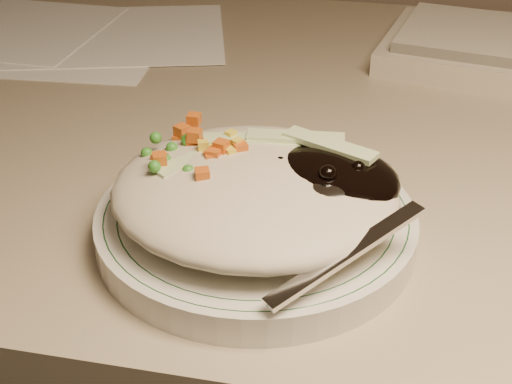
# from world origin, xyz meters

# --- Properties ---
(desk) EXTENTS (1.40, 0.70, 0.74)m
(desk) POSITION_xyz_m (0.00, 1.38, 0.54)
(desk) COLOR gray
(desk) RESTS_ON ground
(plate) EXTENTS (0.22, 0.22, 0.02)m
(plate) POSITION_xyz_m (-0.07, 1.17, 0.75)
(plate) COLOR silver
(plate) RESTS_ON desk
(plate_rim) EXTENTS (0.21, 0.21, 0.00)m
(plate_rim) POSITION_xyz_m (-0.07, 1.17, 0.76)
(plate_rim) COLOR #144723
(plate_rim) RESTS_ON plate
(meal) EXTENTS (0.21, 0.19, 0.05)m
(meal) POSITION_xyz_m (-0.06, 1.17, 0.78)
(meal) COLOR beige
(meal) RESTS_ON plate
(papers) EXTENTS (0.48, 0.29, 0.00)m
(papers) POSITION_xyz_m (-0.41, 1.52, 0.74)
(papers) COLOR white
(papers) RESTS_ON desk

